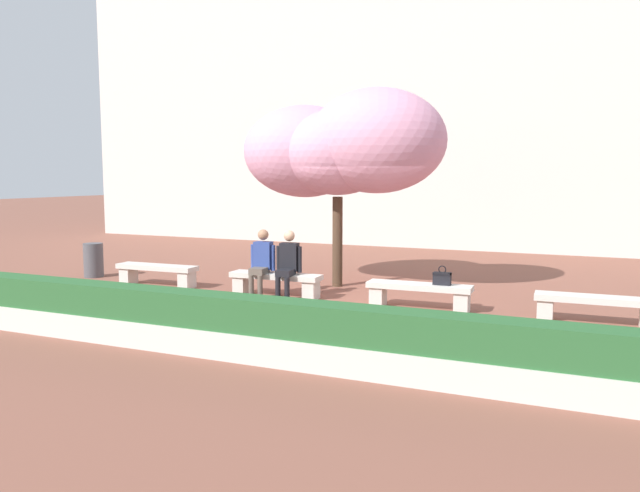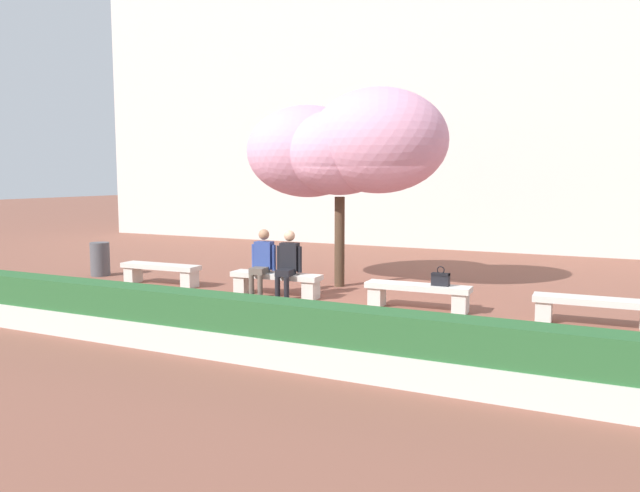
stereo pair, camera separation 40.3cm
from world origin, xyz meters
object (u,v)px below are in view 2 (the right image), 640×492
Objects in this scene: stone_bench_center at (418,292)px; trash_bin at (100,259)px; person_seated_left at (262,260)px; cherry_tree_main at (342,148)px; stone_bench_near_east at (595,307)px; handbag at (441,278)px; stone_bench_near_west at (276,281)px; person_seated_right at (288,262)px; stone_bench_west_end at (161,271)px.

trash_bin reaches higher than stone_bench_center.
person_seated_left is 0.29× the size of cherry_tree_main.
stone_bench_near_east is 2.46m from handbag.
stone_bench_near_west is at bearing 10.89° from person_seated_left.
stone_bench_center and stone_bench_near_east have the same top height.
trash_bin is at bearing 175.39° from person_seated_right.
cherry_tree_main reaches higher than stone_bench_west_end.
person_seated_left is (2.56, -0.05, 0.39)m from stone_bench_west_end.
stone_bench_center is 1.00× the size of stone_bench_near_east.
handbag reaches higher than stone_bench_west_end.
person_seated_right is at bearing -4.61° from trash_bin.
stone_bench_west_end is 2.14m from trash_bin.
handbag is (6.07, 0.02, 0.27)m from stone_bench_west_end.
cherry_tree_main reaches higher than stone_bench_near_west.
stone_bench_near_east is 5.97m from person_seated_left.
trash_bin is at bearing 175.73° from stone_bench_near_west.
stone_bench_near_east is 2.37× the size of trash_bin.
stone_bench_near_west is 1.00× the size of stone_bench_center.
stone_bench_near_west is at bearing -4.27° from trash_bin.
stone_bench_west_end is 2.84m from stone_bench_near_west.
handbag is (0.40, 0.02, 0.27)m from stone_bench_center.
stone_bench_near_west is 1.43× the size of person_seated_left.
cherry_tree_main reaches higher than person_seated_left.
person_seated_right is 1.65× the size of trash_bin.
person_seated_left is (-5.95, -0.05, 0.39)m from stone_bench_near_east.
stone_bench_near_east is at bearing 0.51° from person_seated_left.
stone_bench_near_west is 5.68m from stone_bench_near_east.
person_seated_left is 1.65× the size of trash_bin.
stone_bench_near_west is at bearing 180.00° from stone_bench_center.
stone_bench_center is at bearing 180.00° from stone_bench_near_east.
stone_bench_center is 2.37× the size of trash_bin.
person_seated_left is 4.69m from trash_bin.
handbag reaches higher than stone_bench_center.
trash_bin is at bearing 177.57° from handbag.
trash_bin is at bearing 170.04° from stone_bench_west_end.
person_seated_left reaches higher than trash_bin.
stone_bench_center is at bearing -2.72° from trash_bin.
handbag reaches higher than stone_bench_near_west.
stone_bench_west_end is 1.00× the size of stone_bench_near_west.
stone_bench_near_west is at bearing 0.00° from stone_bench_west_end.
cherry_tree_main is (0.69, 1.58, 2.59)m from stone_bench_near_west.
stone_bench_west_end is at bearing 179.03° from person_seated_right.
stone_bench_near_east is 5.40m from person_seated_right.
cherry_tree_main is at bearing 59.44° from person_seated_left.
handbag is 3.78m from cherry_tree_main.
stone_bench_near_east is 10.62m from trash_bin.
trash_bin is (-4.94, 0.37, 0.09)m from stone_bench_near_west.
trash_bin is at bearing 177.28° from stone_bench_center.
stone_bench_west_end is at bearing 178.81° from person_seated_left.
person_seated_right reaches higher than stone_bench_center.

